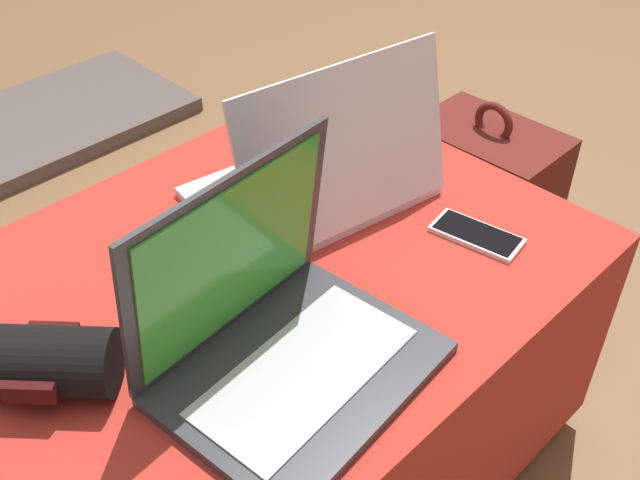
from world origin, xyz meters
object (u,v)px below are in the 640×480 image
at_px(laptop_near, 277,333).
at_px(wrist_brace, 42,361).
at_px(laptop_far, 321,177).
at_px(backpack, 481,217).
at_px(cell_phone, 477,235).

xyz_separation_m(laptop_near, wrist_brace, (-0.23, 0.18, -0.01)).
xyz_separation_m(laptop_near, laptop_far, (0.28, 0.21, -0.00)).
bearing_deg(backpack, laptop_near, 102.76).
xyz_separation_m(laptop_near, backpack, (0.75, 0.18, -0.32)).
height_order(laptop_far, wrist_brace, laptop_far).
distance_m(laptop_near, backpack, 0.83).
xyz_separation_m(cell_phone, wrist_brace, (-0.62, 0.20, 0.04)).
relative_size(laptop_far, cell_phone, 2.72).
bearing_deg(backpack, laptop_far, 85.76).
relative_size(laptop_near, cell_phone, 2.39).
relative_size(cell_phone, backpack, 0.30).
height_order(laptop_near, cell_phone, laptop_near).
bearing_deg(cell_phone, laptop_near, 166.83).
bearing_deg(laptop_near, laptop_far, 30.82).
bearing_deg(laptop_near, cell_phone, -9.14).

